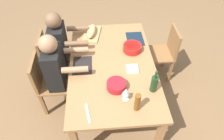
{
  "coord_description": "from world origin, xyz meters",
  "views": [
    {
      "loc": [
        1.79,
        -0.15,
        2.48
      ],
      "look_at": [
        0.0,
        0.0,
        0.63
      ],
      "focal_mm": 32.52,
      "sensor_mm": 36.0,
      "label": 1
    }
  ],
  "objects_px": {
    "dining_table": "(112,68)",
    "wine_bottle": "(154,83)",
    "wine_glass": "(126,92)",
    "cutting_board": "(92,34)",
    "diner_near_center": "(59,69)",
    "beer_bottle": "(137,102)",
    "chair_far_left": "(165,51)",
    "bread_loaf": "(91,31)",
    "serving_bowl_greens": "(116,85)",
    "napkin_stack": "(132,69)",
    "serving_bowl_fruit": "(132,47)",
    "chair_near_center": "(47,82)",
    "diner_near_left": "(62,45)",
    "chair_near_left": "(52,57)"
  },
  "relations": [
    {
      "from": "chair_near_center",
      "to": "bread_loaf",
      "type": "height_order",
      "value": "same"
    },
    {
      "from": "chair_near_center",
      "to": "diner_near_center",
      "type": "relative_size",
      "value": 0.71
    },
    {
      "from": "chair_far_left",
      "to": "serving_bowl_greens",
      "type": "relative_size",
      "value": 3.97
    },
    {
      "from": "chair_far_left",
      "to": "bread_loaf",
      "type": "relative_size",
      "value": 2.66
    },
    {
      "from": "cutting_board",
      "to": "beer_bottle",
      "type": "relative_size",
      "value": 1.82
    },
    {
      "from": "dining_table",
      "to": "diner_near_center",
      "type": "height_order",
      "value": "diner_near_center"
    },
    {
      "from": "diner_near_center",
      "to": "beer_bottle",
      "type": "height_order",
      "value": "diner_near_center"
    },
    {
      "from": "chair_near_left",
      "to": "bread_loaf",
      "type": "distance_m",
      "value": 0.7
    },
    {
      "from": "wine_bottle",
      "to": "napkin_stack",
      "type": "xyz_separation_m",
      "value": [
        -0.33,
        -0.18,
        -0.1
      ]
    },
    {
      "from": "chair_near_left",
      "to": "diner_near_center",
      "type": "bearing_deg",
      "value": 21.18
    },
    {
      "from": "diner_near_center",
      "to": "serving_bowl_fruit",
      "type": "height_order",
      "value": "diner_near_center"
    },
    {
      "from": "cutting_board",
      "to": "wine_bottle",
      "type": "height_order",
      "value": "wine_bottle"
    },
    {
      "from": "beer_bottle",
      "to": "chair_far_left",
      "type": "bearing_deg",
      "value": 150.34
    },
    {
      "from": "dining_table",
      "to": "wine_glass",
      "type": "height_order",
      "value": "wine_glass"
    },
    {
      "from": "chair_near_left",
      "to": "wine_glass",
      "type": "xyz_separation_m",
      "value": [
        1.01,
        0.94,
        0.37
      ]
    },
    {
      "from": "cutting_board",
      "to": "wine_glass",
      "type": "bearing_deg",
      "value": 16.3
    },
    {
      "from": "cutting_board",
      "to": "wine_bottle",
      "type": "relative_size",
      "value": 1.38
    },
    {
      "from": "cutting_board",
      "to": "wine_glass",
      "type": "xyz_separation_m",
      "value": [
        1.16,
        0.34,
        0.11
      ]
    },
    {
      "from": "bread_loaf",
      "to": "wine_bottle",
      "type": "relative_size",
      "value": 1.1
    },
    {
      "from": "diner_near_center",
      "to": "bread_loaf",
      "type": "distance_m",
      "value": 0.76
    },
    {
      "from": "chair_far_left",
      "to": "bread_loaf",
      "type": "height_order",
      "value": "same"
    },
    {
      "from": "serving_bowl_fruit",
      "to": "chair_far_left",
      "type": "bearing_deg",
      "value": 113.46
    },
    {
      "from": "bread_loaf",
      "to": "dining_table",
      "type": "bearing_deg",
      "value": 21.33
    },
    {
      "from": "serving_bowl_fruit",
      "to": "wine_glass",
      "type": "relative_size",
      "value": 1.44
    },
    {
      "from": "diner_near_left",
      "to": "cutting_board",
      "type": "relative_size",
      "value": 3.0
    },
    {
      "from": "chair_near_left",
      "to": "napkin_stack",
      "type": "distance_m",
      "value": 1.26
    },
    {
      "from": "diner_near_center",
      "to": "cutting_board",
      "type": "bearing_deg",
      "value": 146.1
    },
    {
      "from": "chair_far_left",
      "to": "bread_loaf",
      "type": "xyz_separation_m",
      "value": [
        -0.15,
        -1.09,
        0.32
      ]
    },
    {
      "from": "serving_bowl_greens",
      "to": "napkin_stack",
      "type": "xyz_separation_m",
      "value": [
        -0.26,
        0.22,
        -0.04
      ]
    },
    {
      "from": "serving_bowl_fruit",
      "to": "beer_bottle",
      "type": "height_order",
      "value": "beer_bottle"
    },
    {
      "from": "diner_near_left",
      "to": "chair_far_left",
      "type": "bearing_deg",
      "value": 90.0
    },
    {
      "from": "diner_near_left",
      "to": "chair_near_center",
      "type": "xyz_separation_m",
      "value": [
        0.47,
        -0.18,
        -0.21
      ]
    },
    {
      "from": "serving_bowl_fruit",
      "to": "bread_loaf",
      "type": "relative_size",
      "value": 0.75
    },
    {
      "from": "wine_bottle",
      "to": "napkin_stack",
      "type": "distance_m",
      "value": 0.38
    },
    {
      "from": "chair_near_left",
      "to": "beer_bottle",
      "type": "distance_m",
      "value": 1.59
    },
    {
      "from": "serving_bowl_fruit",
      "to": "bread_loaf",
      "type": "bearing_deg",
      "value": -126.62
    },
    {
      "from": "chair_near_left",
      "to": "serving_bowl_greens",
      "type": "height_order",
      "value": "chair_near_left"
    },
    {
      "from": "serving_bowl_greens",
      "to": "wine_glass",
      "type": "height_order",
      "value": "wine_glass"
    },
    {
      "from": "chair_far_left",
      "to": "wine_bottle",
      "type": "height_order",
      "value": "wine_bottle"
    },
    {
      "from": "dining_table",
      "to": "napkin_stack",
      "type": "xyz_separation_m",
      "value": [
        0.12,
        0.24,
        0.09
      ]
    },
    {
      "from": "cutting_board",
      "to": "chair_near_center",
      "type": "bearing_deg",
      "value": -44.03
    },
    {
      "from": "chair_near_left",
      "to": "cutting_board",
      "type": "distance_m",
      "value": 0.68
    },
    {
      "from": "diner_near_center",
      "to": "wine_bottle",
      "type": "xyz_separation_m",
      "value": [
        0.45,
        1.07,
        0.15
      ]
    },
    {
      "from": "dining_table",
      "to": "wine_bottle",
      "type": "bearing_deg",
      "value": 42.68
    },
    {
      "from": "bread_loaf",
      "to": "wine_bottle",
      "type": "xyz_separation_m",
      "value": [
        1.07,
        0.65,
        0.04
      ]
    },
    {
      "from": "chair_far_left",
      "to": "bread_loaf",
      "type": "bearing_deg",
      "value": -97.79
    },
    {
      "from": "chair_far_left",
      "to": "wine_glass",
      "type": "height_order",
      "value": "wine_glass"
    },
    {
      "from": "serving_bowl_greens",
      "to": "beer_bottle",
      "type": "height_order",
      "value": "beer_bottle"
    },
    {
      "from": "diner_near_center",
      "to": "wine_bottle",
      "type": "relative_size",
      "value": 4.14
    },
    {
      "from": "dining_table",
      "to": "diner_near_left",
      "type": "bearing_deg",
      "value": -125.61
    }
  ]
}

